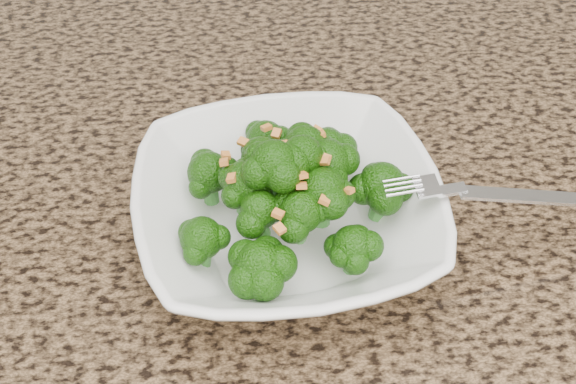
{
  "coord_description": "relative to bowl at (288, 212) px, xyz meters",
  "views": [
    {
      "loc": [
        0.06,
        0.04,
        1.33
      ],
      "look_at": [
        0.09,
        0.42,
        0.95
      ],
      "focal_mm": 45.0,
      "sensor_mm": 36.0,
      "label": 1
    }
  ],
  "objects": [
    {
      "name": "fork",
      "position": [
        0.12,
        -0.02,
        0.03
      ],
      "size": [
        0.18,
        0.04,
        0.01
      ],
      "primitive_type": null,
      "rotation": [
        0.0,
        0.0,
        0.06
      ],
      "color": "silver",
      "rests_on": "bowl"
    },
    {
      "name": "broccoli_pile",
      "position": [
        0.0,
        0.0,
        0.06
      ],
      "size": [
        0.2,
        0.2,
        0.07
      ],
      "primitive_type": null,
      "color": "#194E09",
      "rests_on": "bowl"
    },
    {
      "name": "garlic_topping",
      "position": [
        0.0,
        0.0,
        0.1
      ],
      "size": [
        0.12,
        0.12,
        0.01
      ],
      "primitive_type": null,
      "color": "orange",
      "rests_on": "broccoli_pile"
    },
    {
      "name": "bowl",
      "position": [
        0.0,
        0.0,
        0.0
      ],
      "size": [
        0.26,
        0.26,
        0.06
      ],
      "primitive_type": "imported",
      "rotation": [
        0.0,
        0.0,
        0.11
      ],
      "color": "white",
      "rests_on": "granite_counter"
    }
  ]
}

